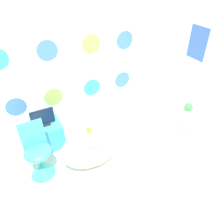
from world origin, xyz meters
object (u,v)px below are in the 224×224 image
(chair, at_px, (40,160))
(tv, at_px, (43,118))
(potted_plant_left, at_px, (188,108))
(bathtub, at_px, (90,147))
(vase, at_px, (33,130))

(chair, bearing_deg, tv, 67.13)
(chair, bearing_deg, potted_plant_left, -9.06)
(chair, height_order, potted_plant_left, chair)
(potted_plant_left, bearing_deg, bathtub, 170.97)
(chair, height_order, vase, chair)
(bathtub, xyz_separation_m, vase, (-0.71, 0.52, 0.25))
(bathtub, relative_size, chair, 1.05)
(potted_plant_left, bearing_deg, chair, 170.94)
(bathtub, bearing_deg, chair, 170.86)
(vase, bearing_deg, potted_plant_left, -18.21)
(bathtub, bearing_deg, potted_plant_left, -9.03)
(vase, height_order, potted_plant_left, potted_plant_left)
(tv, bearing_deg, bathtub, -52.69)
(tv, bearing_deg, vase, -142.94)
(bathtub, xyz_separation_m, chair, (-0.74, 0.12, -0.01))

